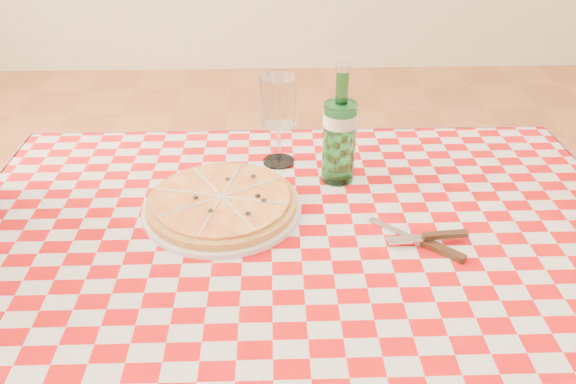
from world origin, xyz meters
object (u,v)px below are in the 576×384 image
at_px(water_bottle, 340,125).
at_px(wine_glass, 278,121).
at_px(dining_table, 299,277).
at_px(pizza_plate, 222,202).

relative_size(water_bottle, wine_glass, 1.25).
bearing_deg(water_bottle, wine_glass, 148.45).
height_order(dining_table, pizza_plate, pizza_plate).
relative_size(dining_table, pizza_plate, 3.83).
xyz_separation_m(dining_table, wine_glass, (-0.03, 0.28, 0.20)).
bearing_deg(pizza_plate, dining_table, -31.57).
distance_m(water_bottle, wine_glass, 0.15).
relative_size(pizza_plate, wine_glass, 1.54).
xyz_separation_m(pizza_plate, water_bottle, (0.24, 0.11, 0.11)).
xyz_separation_m(pizza_plate, wine_glass, (0.11, 0.19, 0.08)).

